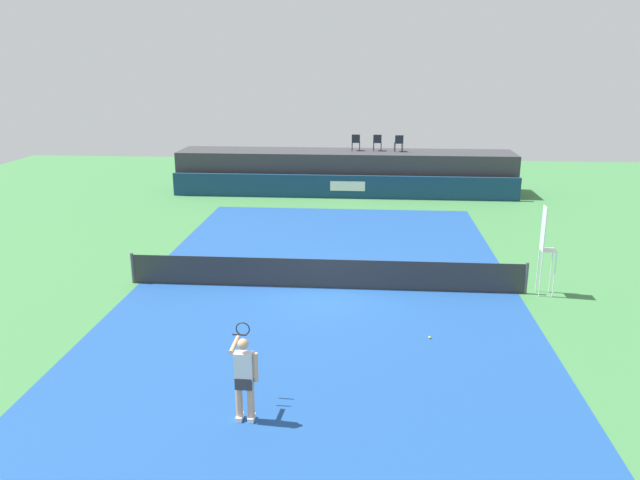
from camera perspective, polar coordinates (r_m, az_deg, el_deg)
name	(u,v)px	position (r m, az deg, el deg)	size (l,w,h in m)	color
ground_plane	(331,259)	(22.84, 0.97, -1.74)	(48.00, 48.00, 0.00)	#3D7A42
court_inner	(325,288)	(20.01, 0.43, -4.34)	(12.00, 22.00, 0.00)	#1C478C
sponsor_wall	(344,187)	(32.86, 2.14, 4.83)	(18.00, 0.22, 1.20)	navy
spectator_platform	(345,171)	(34.54, 2.28, 6.21)	(18.00, 2.80, 2.20)	#38383D
spectator_chair_far_left	(356,142)	(34.47, 3.26, 8.86)	(0.44, 0.44, 0.89)	#1E232D
spectator_chair_left	(377,142)	(34.47, 5.21, 8.82)	(0.46, 0.46, 0.89)	#1E232D
spectator_chair_center	(399,142)	(34.33, 7.13, 8.74)	(0.47, 0.47, 0.89)	#1E232D
umpire_chair	(545,245)	(20.18, 19.66, -0.39)	(0.45, 0.45, 2.76)	white
tennis_net	(325,274)	(19.85, 0.43, -3.06)	(12.40, 0.02, 0.95)	#2D2D2D
net_post_near	(133,268)	(21.18, -16.56, -2.44)	(0.10, 0.10, 1.00)	#4C4C51
net_post_far	(526,278)	(20.38, 18.13, -3.30)	(0.10, 0.10, 1.00)	#4C4C51
tennis_player	(244,376)	(12.78, -6.85, -12.09)	(0.65, 1.14, 1.77)	white
tennis_ball	(430,337)	(16.74, 9.88, -8.65)	(0.07, 0.07, 0.07)	#D8EA33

